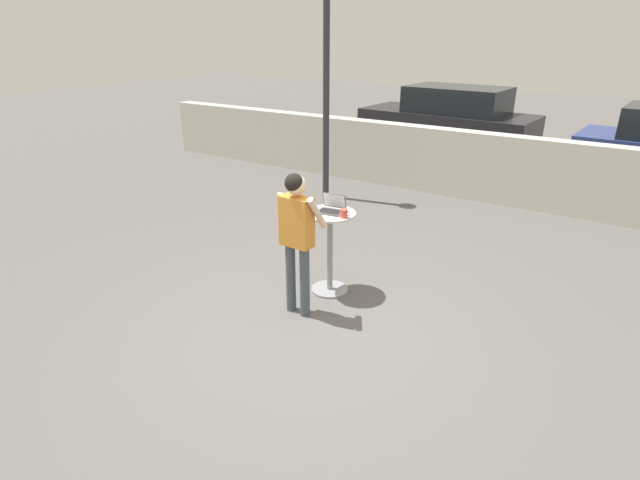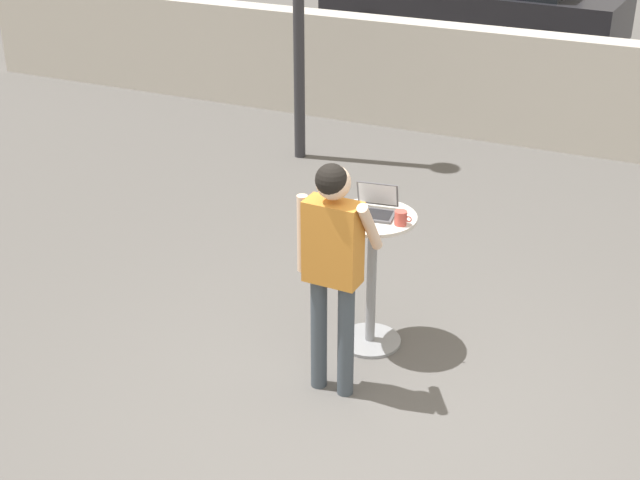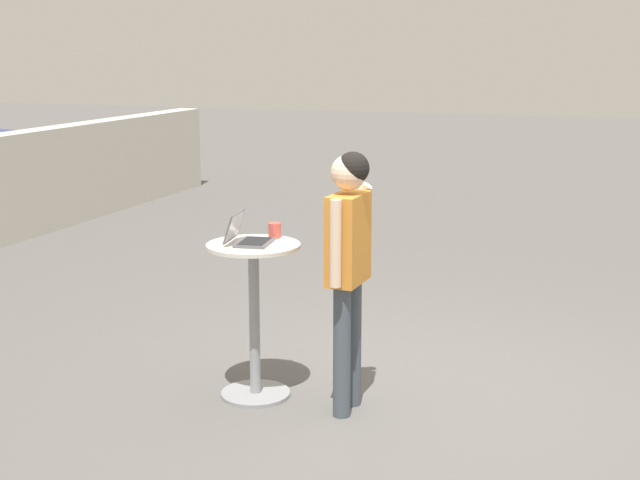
% 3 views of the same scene
% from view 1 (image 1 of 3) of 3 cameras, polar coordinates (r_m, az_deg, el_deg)
% --- Properties ---
extents(ground_plane, '(50.00, 50.00, 0.00)m').
position_cam_1_polar(ground_plane, '(5.49, -1.25, -10.39)').
color(ground_plane, '#5B5956').
extents(pavement_kerb, '(15.53, 0.35, 1.27)m').
position_cam_1_polar(pavement_kerb, '(10.01, 17.20, 8.14)').
color(pavement_kerb, beige).
rests_on(pavement_kerb, ground_plane).
extents(cafe_table, '(0.61, 0.61, 1.03)m').
position_cam_1_polar(cafe_table, '(6.01, 1.15, -0.55)').
color(cafe_table, gray).
rests_on(cafe_table, ground_plane).
extents(laptop, '(0.33, 0.31, 0.20)m').
position_cam_1_polar(laptop, '(5.88, 1.33, 3.70)').
color(laptop, '#515156').
rests_on(laptop, cafe_table).
extents(coffee_mug, '(0.12, 0.09, 0.10)m').
position_cam_1_polar(coffee_mug, '(5.69, 2.75, 3.05)').
color(coffee_mug, '#C14C42').
rests_on(coffee_mug, cafe_table).
extents(standing_person, '(0.51, 0.36, 1.65)m').
position_cam_1_polar(standing_person, '(5.37, -2.69, 1.34)').
color(standing_person, '#424C56').
rests_on(standing_person, ground_plane).
extents(parked_car_near_street, '(4.61, 2.18, 1.67)m').
position_cam_1_polar(parked_car_near_street, '(14.01, 14.58, 13.26)').
color(parked_car_near_street, black).
rests_on(parked_car_near_street, ground_plane).
extents(street_lamp, '(0.32, 0.32, 4.20)m').
position_cam_1_polar(street_lamp, '(9.34, 0.73, 21.11)').
color(street_lamp, '#2D2D33').
rests_on(street_lamp, ground_plane).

